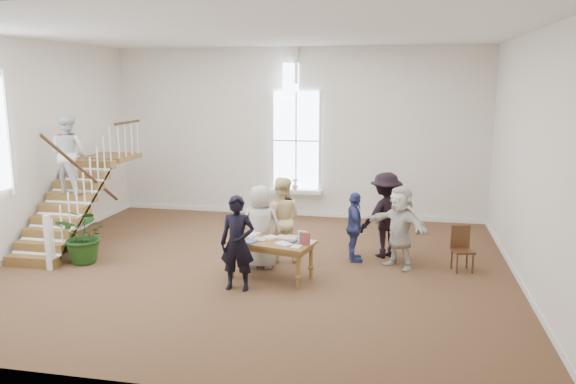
% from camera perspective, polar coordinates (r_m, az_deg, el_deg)
% --- Properties ---
extents(ground, '(10.00, 10.00, 0.00)m').
position_cam_1_polar(ground, '(11.22, -3.43, -7.62)').
color(ground, '#4E2F1E').
rests_on(ground, ground).
extents(room_shell, '(10.49, 10.00, 10.00)m').
position_cam_1_polar(room_shell, '(15.25, 0.78, -0.96)').
color(room_shell, silver).
rests_on(room_shell, ground).
extents(staircase, '(1.10, 4.10, 2.92)m').
position_cam_1_polar(staircase, '(13.25, -21.12, 1.78)').
color(staircase, brown).
rests_on(staircase, ground).
extents(library_table, '(1.69, 1.12, 0.79)m').
position_cam_1_polar(library_table, '(10.41, -1.78, -5.39)').
color(library_table, brown).
rests_on(library_table, ground).
extents(police_officer, '(0.62, 0.42, 1.69)m').
position_cam_1_polar(police_officer, '(9.85, -5.16, -5.20)').
color(police_officer, black).
rests_on(police_officer, ground).
extents(elderly_woman, '(0.87, 0.63, 1.65)m').
position_cam_1_polar(elderly_woman, '(10.99, -2.80, -3.52)').
color(elderly_woman, beige).
rests_on(elderly_woman, ground).
extents(person_yellow, '(0.91, 0.75, 1.73)m').
position_cam_1_polar(person_yellow, '(11.39, -0.72, -2.78)').
color(person_yellow, '#F9DC9B').
rests_on(person_yellow, ground).
extents(woman_cluster_a, '(0.52, 0.89, 1.43)m').
position_cam_1_polar(woman_cluster_a, '(11.44, 6.76, -3.57)').
color(woman_cluster_a, navy).
rests_on(woman_cluster_a, ground).
extents(woman_cluster_b, '(1.32, 1.23, 1.79)m').
position_cam_1_polar(woman_cluster_b, '(11.80, 9.87, -2.31)').
color(woman_cluster_b, black).
rests_on(woman_cluster_b, ground).
extents(woman_cluster_c, '(1.48, 1.35, 1.64)m').
position_cam_1_polar(woman_cluster_c, '(11.18, 11.29, -3.50)').
color(woman_cluster_c, beige).
rests_on(woman_cluster_c, ground).
extents(floor_plant, '(1.07, 0.94, 1.15)m').
position_cam_1_polar(floor_plant, '(12.01, -19.91, -4.15)').
color(floor_plant, '#1B3E13').
rests_on(floor_plant, ground).
extents(side_chair, '(0.46, 0.46, 0.87)m').
position_cam_1_polar(side_chair, '(11.41, 17.22, -5.29)').
color(side_chair, '#371F0F').
rests_on(side_chair, ground).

